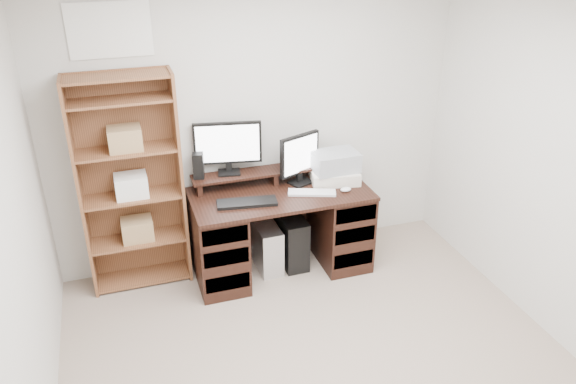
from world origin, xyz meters
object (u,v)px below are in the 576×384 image
printer (334,175)px  bookshelf (131,182)px  tower_silver (267,246)px  tower_black (291,238)px  monitor_wide (228,145)px  desk (280,229)px  monitor_small (300,157)px

printer → bookshelf: 1.70m
tower_silver → tower_black: 0.23m
printer → tower_black: (-0.40, 0.01, -0.57)m
monitor_wide → tower_black: size_ratio=1.19×
desk → monitor_wide: size_ratio=2.68×
tower_black → bookshelf: size_ratio=0.26×
monitor_wide → tower_black: monitor_wide is taller
monitor_small → tower_silver: bearing=170.3°
bookshelf → tower_silver: bearing=-8.6°
desk → monitor_small: size_ratio=3.42×
monitor_wide → bookshelf: 0.83m
printer → tower_black: 0.69m
monitor_wide → tower_black: bearing=-11.0°
monitor_small → tower_black: (-0.10, -0.05, -0.75)m
tower_black → bookshelf: bookshelf is taller
monitor_small → tower_silver: 0.85m
printer → tower_silver: bearing=-167.6°
printer → tower_silver: (-0.63, -0.01, -0.59)m
bookshelf → desk: bearing=-10.2°
monitor_wide → tower_silver: 0.97m
monitor_small → tower_black: bearing=-173.5°
tower_silver → bookshelf: bookshelf is taller
desk → printer: 0.66m
monitor_small → bookshelf: 1.40m
desk → bookshelf: bookshelf is taller
tower_silver → bookshelf: bearing=169.9°
desk → printer: (0.51, 0.06, 0.41)m
tower_silver → bookshelf: 1.29m
monitor_wide → monitor_small: monitor_wide is taller
desk → monitor_wide: 0.86m
desk → bookshelf: size_ratio=0.83×
monitor_small → tower_silver: size_ratio=1.04×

